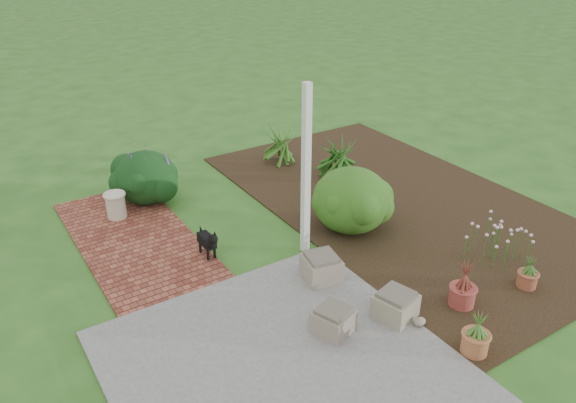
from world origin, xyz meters
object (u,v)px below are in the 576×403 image
black_dog (208,241)px  cream_ceramic_urn (116,205)px  stone_trough_near (333,321)px  evergreen_shrub (351,198)px

black_dog → cream_ceramic_urn: 2.01m
stone_trough_near → evergreen_shrub: (1.70, 1.83, 0.36)m
black_dog → evergreen_shrub: size_ratio=0.42×
evergreen_shrub → stone_trough_near: bearing=-132.8°
stone_trough_near → cream_ceramic_urn: (-1.26, 4.11, 0.07)m
evergreen_shrub → black_dog: bearing=169.4°
cream_ceramic_urn → stone_trough_near: bearing=-73.0°
cream_ceramic_urn → evergreen_shrub: (2.96, -2.28, 0.29)m
cream_ceramic_urn → evergreen_shrub: bearing=-37.7°
black_dog → cream_ceramic_urn: size_ratio=1.24×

